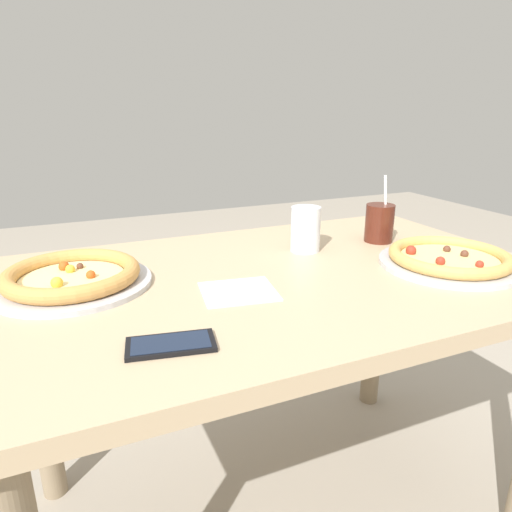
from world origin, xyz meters
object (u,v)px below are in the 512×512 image
at_px(pizza_near, 449,259).
at_px(cell_phone, 171,344).
at_px(drink_cup_colored, 379,223).
at_px(water_cup_clear, 305,229).
at_px(pizza_far, 72,277).

height_order(pizza_near, cell_phone, pizza_near).
height_order(drink_cup_colored, water_cup_clear, drink_cup_colored).
bearing_deg(pizza_near, cell_phone, -170.52).
xyz_separation_m(pizza_far, drink_cup_colored, (0.86, 0.02, 0.03)).
xyz_separation_m(pizza_near, drink_cup_colored, (-0.02, 0.26, 0.04)).
relative_size(water_cup_clear, cell_phone, 0.78).
relative_size(pizza_near, cell_phone, 2.15).
height_order(pizza_far, cell_phone, pizza_far).
bearing_deg(water_cup_clear, drink_cup_colored, -1.22).
bearing_deg(cell_phone, pizza_near, 9.48).
bearing_deg(pizza_far, cell_phone, -69.06).
bearing_deg(cell_phone, pizza_far, 110.94).
xyz_separation_m(drink_cup_colored, cell_phone, (-0.72, -0.38, -0.05)).
xyz_separation_m(water_cup_clear, cell_phone, (-0.48, -0.39, -0.06)).
xyz_separation_m(drink_cup_colored, water_cup_clear, (-0.25, 0.01, 0.01)).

